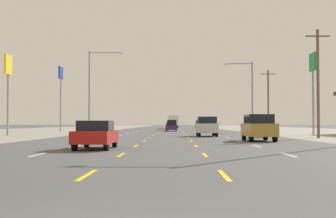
# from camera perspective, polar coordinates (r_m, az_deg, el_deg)

# --- Properties ---
(ground_plane) EXTENTS (572.00, 572.00, 0.00)m
(ground_plane) POSITION_cam_1_polar(r_m,az_deg,el_deg) (70.84, 0.40, -2.83)
(ground_plane) COLOR #4C4C4F
(lot_apron_left) EXTENTS (28.00, 440.00, 0.01)m
(lot_apron_left) POSITION_cam_1_polar(r_m,az_deg,el_deg) (75.20, -18.83, -2.67)
(lot_apron_left) COLOR gray
(lot_apron_left) RESTS_ON ground
(lot_apron_right) EXTENTS (28.00, 440.00, 0.01)m
(lot_apron_right) POSITION_cam_1_polar(r_m,az_deg,el_deg) (74.88, 19.72, -2.66)
(lot_apron_right) COLOR gray
(lot_apron_right) RESTS_ON ground
(lane_markings) EXTENTS (10.64, 227.60, 0.01)m
(lane_markings) POSITION_cam_1_polar(r_m,az_deg,el_deg) (109.33, 0.54, -2.44)
(lane_markings) COLOR white
(lane_markings) RESTS_ON ground
(signal_span_wire) EXTENTS (25.22, 0.53, 8.88)m
(signal_span_wire) POSITION_cam_1_polar(r_m,az_deg,el_deg) (15.54, -3.71, 12.28)
(signal_span_wire) COLOR brown
(signal_span_wire) RESTS_ON ground
(sedan_inner_left_nearest) EXTENTS (1.80, 4.50, 1.46)m
(sedan_inner_left_nearest) POSITION_cam_1_polar(r_m,az_deg,el_deg) (24.20, -8.87, -3.10)
(sedan_inner_left_nearest) COLOR red
(sedan_inner_left_nearest) RESTS_ON ground
(suv_far_right_near) EXTENTS (1.98, 4.90, 1.98)m
(suv_far_right_near) POSITION_cam_1_polar(r_m,az_deg,el_deg) (35.07, 11.10, -2.22)
(suv_far_right_near) COLOR #B28C33
(suv_far_right_near) RESTS_ON ground
(suv_inner_right_mid) EXTENTS (1.98, 4.90, 1.98)m
(suv_inner_right_mid) POSITION_cam_1_polar(r_m,az_deg,el_deg) (46.83, 4.79, -2.12)
(suv_inner_right_mid) COLOR silver
(suv_inner_right_mid) RESTS_ON ground
(sedan_center_turn_midfar) EXTENTS (1.80, 4.50, 1.46)m
(sedan_center_turn_midfar) POSITION_cam_1_polar(r_m,az_deg,el_deg) (75.48, 0.41, -2.19)
(sedan_center_turn_midfar) COLOR #4C196B
(sedan_center_turn_midfar) RESTS_ON ground
(suv_center_turn_far) EXTENTS (1.98, 4.90, 1.98)m
(suv_center_turn_far) POSITION_cam_1_polar(r_m,az_deg,el_deg) (93.26, 0.47, -1.94)
(suv_center_turn_far) COLOR maroon
(suv_center_turn_far) RESTS_ON ground
(suv_center_turn_farther) EXTENTS (1.98, 4.90, 1.98)m
(suv_center_turn_farther) POSITION_cam_1_polar(r_m,az_deg,el_deg) (102.66, 0.45, -1.92)
(suv_center_turn_farther) COLOR #B28C33
(suv_center_turn_farther) RESTS_ON ground
(box_truck_center_turn_farthest) EXTENTS (2.40, 7.20, 3.23)m
(box_truck_center_turn_farthest) POSITION_cam_1_polar(r_m,az_deg,el_deg) (115.73, 0.67, -1.50)
(box_truck_center_turn_farthest) COLOR #B28C33
(box_truck_center_turn_farthest) RESTS_ON ground
(suv_far_right_distant_a) EXTENTS (1.98, 4.90, 1.98)m
(suv_far_right_distant_a) POSITION_cam_1_polar(r_m,az_deg,el_deg) (117.59, 3.88, -1.89)
(suv_far_right_distant_a) COLOR #235B2D
(suv_far_right_distant_a) RESTS_ON ground
(pole_sign_left_row_1) EXTENTS (0.24, 1.86, 8.70)m
(pole_sign_left_row_1) POSITION_cam_1_polar(r_m,az_deg,el_deg) (52.99, -19.10, 4.00)
(pole_sign_left_row_1) COLOR gray
(pole_sign_left_row_1) RESTS_ON ground
(pole_sign_left_row_2) EXTENTS (0.24, 2.22, 10.26)m
(pole_sign_left_row_2) POSITION_cam_1_polar(r_m,az_deg,el_deg) (75.46, -13.07, 3.25)
(pole_sign_left_row_2) COLOR gray
(pole_sign_left_row_2) RESTS_ON ground
(pole_sign_right_row_1) EXTENTS (0.24, 2.18, 9.47)m
(pole_sign_right_row_1) POSITION_cam_1_polar(r_m,az_deg,el_deg) (56.36, 17.41, 4.37)
(pole_sign_right_row_1) COLOR gray
(pole_sign_right_row_1) RESTS_ON ground
(streetlight_right_row_0) EXTENTS (3.70, 0.26, 9.49)m
(streetlight_right_row_0) POSITION_cam_1_polar(r_m,az_deg,el_deg) (28.78, 19.78, 6.60)
(streetlight_right_row_0) COLOR gray
(streetlight_right_row_0) RESTS_ON ground
(streetlight_left_row_1) EXTENTS (4.41, 0.26, 10.38)m
(streetlight_left_row_1) POSITION_cam_1_polar(r_m,az_deg,el_deg) (58.50, -9.26, 2.85)
(streetlight_left_row_1) COLOR gray
(streetlight_left_row_1) RESTS_ON ground
(streetlight_right_row_1) EXTENTS (3.62, 0.26, 8.98)m
(streetlight_right_row_1) POSITION_cam_1_polar(r_m,az_deg,el_deg) (58.28, 9.98, 2.07)
(streetlight_right_row_1) COLOR gray
(streetlight_right_row_1) RESTS_ON ground
(utility_pole_right_row_0) EXTENTS (2.20, 0.26, 9.78)m
(utility_pole_right_row_0) POSITION_cam_1_polar(r_m,az_deg,el_deg) (43.82, 17.98, 3.25)
(utility_pole_right_row_0) COLOR brown
(utility_pole_right_row_0) RESTS_ON ground
(utility_pole_right_row_1) EXTENTS (2.20, 0.26, 9.38)m
(utility_pole_right_row_1) POSITION_cam_1_polar(r_m,az_deg,el_deg) (71.67, 12.24, 1.13)
(utility_pole_right_row_1) COLOR brown
(utility_pole_right_row_1) RESTS_ON ground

